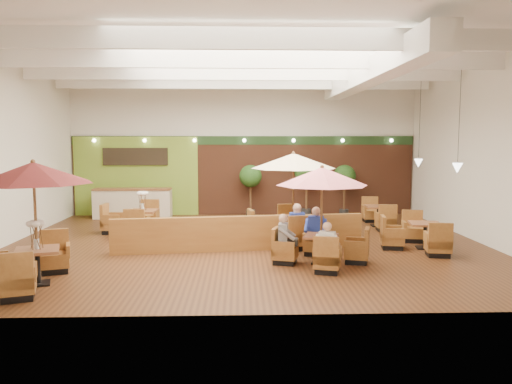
{
  "coord_description": "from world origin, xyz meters",
  "views": [
    {
      "loc": [
        -0.2,
        -14.52,
        3.08
      ],
      "look_at": [
        0.3,
        0.5,
        1.5
      ],
      "focal_mm": 35.0,
      "sensor_mm": 36.0,
      "label": 1
    }
  ],
  "objects_px": {
    "table_4": "(415,236)",
    "topiary_1": "(307,174)",
    "diner_2": "(285,234)",
    "topiary_0": "(251,178)",
    "table_5": "(378,216)",
    "topiary_2": "(345,178)",
    "diner_0": "(328,242)",
    "table_0": "(31,196)",
    "table_1": "(322,196)",
    "diner_3": "(297,222)",
    "service_counter": "(133,203)",
    "diner_1": "(316,227)",
    "booth_divider": "(240,233)",
    "diner_4": "(297,223)",
    "table_3": "(135,220)",
    "table_2": "(291,177)"
  },
  "relations": [
    {
      "from": "diner_1",
      "to": "diner_2",
      "type": "height_order",
      "value": "diner_1"
    },
    {
      "from": "diner_2",
      "to": "topiary_0",
      "type": "bearing_deg",
      "value": -166.5
    },
    {
      "from": "booth_divider",
      "to": "diner_0",
      "type": "bearing_deg",
      "value": -56.5
    },
    {
      "from": "table_2",
      "to": "topiary_2",
      "type": "height_order",
      "value": "table_2"
    },
    {
      "from": "diner_0",
      "to": "diner_1",
      "type": "xyz_separation_m",
      "value": [
        0.0,
        1.8,
        0.04
      ]
    },
    {
      "from": "table_1",
      "to": "table_3",
      "type": "relative_size",
      "value": 0.95
    },
    {
      "from": "table_5",
      "to": "topiary_0",
      "type": "bearing_deg",
      "value": 154.39
    },
    {
      "from": "table_0",
      "to": "topiary_1",
      "type": "bearing_deg",
      "value": 34.42
    },
    {
      "from": "topiary_1",
      "to": "diner_0",
      "type": "bearing_deg",
      "value": -94.41
    },
    {
      "from": "table_1",
      "to": "diner_3",
      "type": "xyz_separation_m",
      "value": [
        -0.42,
        1.61,
        -0.91
      ]
    },
    {
      "from": "table_4",
      "to": "diner_0",
      "type": "xyz_separation_m",
      "value": [
        -2.95,
        -2.49,
        0.39
      ]
    },
    {
      "from": "table_4",
      "to": "topiary_1",
      "type": "distance_m",
      "value": 6.62
    },
    {
      "from": "service_counter",
      "to": "table_0",
      "type": "relative_size",
      "value": 1.09
    },
    {
      "from": "topiary_1",
      "to": "diner_2",
      "type": "xyz_separation_m",
      "value": [
        -1.56,
        -7.65,
        -0.94
      ]
    },
    {
      "from": "table_1",
      "to": "diner_3",
      "type": "relative_size",
      "value": 2.98
    },
    {
      "from": "topiary_0",
      "to": "topiary_2",
      "type": "xyz_separation_m",
      "value": [
        3.78,
        0.0,
        -0.0
      ]
    },
    {
      "from": "topiary_0",
      "to": "topiary_2",
      "type": "height_order",
      "value": "topiary_0"
    },
    {
      "from": "table_0",
      "to": "table_4",
      "type": "xyz_separation_m",
      "value": [
        9.34,
        3.23,
        -1.56
      ]
    },
    {
      "from": "topiary_2",
      "to": "diner_3",
      "type": "relative_size",
      "value": 2.44
    },
    {
      "from": "table_0",
      "to": "diner_0",
      "type": "distance_m",
      "value": 6.54
    },
    {
      "from": "service_counter",
      "to": "diner_1",
      "type": "relative_size",
      "value": 3.58
    },
    {
      "from": "topiary_1",
      "to": "diner_2",
      "type": "bearing_deg",
      "value": -101.51
    },
    {
      "from": "booth_divider",
      "to": "table_1",
      "type": "bearing_deg",
      "value": -43.17
    },
    {
      "from": "service_counter",
      "to": "table_1",
      "type": "bearing_deg",
      "value": -50.12
    },
    {
      "from": "table_2",
      "to": "diner_4",
      "type": "xyz_separation_m",
      "value": [
        0.07,
        -1.0,
        -1.22
      ]
    },
    {
      "from": "table_3",
      "to": "topiary_0",
      "type": "xyz_separation_m",
      "value": [
        3.89,
        3.47,
        1.1
      ]
    },
    {
      "from": "service_counter",
      "to": "diner_0",
      "type": "distance_m",
      "value": 10.42
    },
    {
      "from": "table_0",
      "to": "topiary_2",
      "type": "height_order",
      "value": "table_0"
    },
    {
      "from": "table_0",
      "to": "topiary_1",
      "type": "xyz_separation_m",
      "value": [
        7.05,
        9.29,
        -0.21
      ]
    },
    {
      "from": "table_5",
      "to": "booth_divider",
      "type": "bearing_deg",
      "value": -140.34
    },
    {
      "from": "topiary_2",
      "to": "diner_0",
      "type": "bearing_deg",
      "value": -104.37
    },
    {
      "from": "topiary_1",
      "to": "diner_1",
      "type": "height_order",
      "value": "topiary_1"
    },
    {
      "from": "topiary_0",
      "to": "diner_4",
      "type": "bearing_deg",
      "value": -79.13
    },
    {
      "from": "topiary_1",
      "to": "diner_3",
      "type": "relative_size",
      "value": 2.68
    },
    {
      "from": "table_4",
      "to": "diner_3",
      "type": "xyz_separation_m",
      "value": [
        -3.37,
        0.01,
        0.43
      ]
    },
    {
      "from": "service_counter",
      "to": "topiary_0",
      "type": "distance_m",
      "value": 4.75
    },
    {
      "from": "table_1",
      "to": "diner_2",
      "type": "relative_size",
      "value": 3.21
    },
    {
      "from": "topiary_0",
      "to": "table_0",
      "type": "bearing_deg",
      "value": -117.37
    },
    {
      "from": "topiary_2",
      "to": "diner_3",
      "type": "height_order",
      "value": "topiary_2"
    },
    {
      "from": "diner_2",
      "to": "service_counter",
      "type": "bearing_deg",
      "value": -136.06
    },
    {
      "from": "table_1",
      "to": "table_2",
      "type": "relative_size",
      "value": 0.92
    },
    {
      "from": "table_4",
      "to": "diner_1",
      "type": "bearing_deg",
      "value": -157.22
    },
    {
      "from": "diner_0",
      "to": "diner_4",
      "type": "height_order",
      "value": "diner_4"
    },
    {
      "from": "topiary_2",
      "to": "diner_0",
      "type": "distance_m",
      "value": 8.86
    },
    {
      "from": "table_3",
      "to": "booth_divider",
      "type": "bearing_deg",
      "value": -33.44
    },
    {
      "from": "table_0",
      "to": "diner_0",
      "type": "bearing_deg",
      "value": -11.8
    },
    {
      "from": "booth_divider",
      "to": "diner_2",
      "type": "relative_size",
      "value": 8.89
    },
    {
      "from": "booth_divider",
      "to": "table_0",
      "type": "bearing_deg",
      "value": -151.19
    },
    {
      "from": "diner_0",
      "to": "diner_2",
      "type": "xyz_separation_m",
      "value": [
        -0.9,
        0.9,
        0.02
      ]
    },
    {
      "from": "table_3",
      "to": "diner_3",
      "type": "height_order",
      "value": "table_3"
    }
  ]
}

